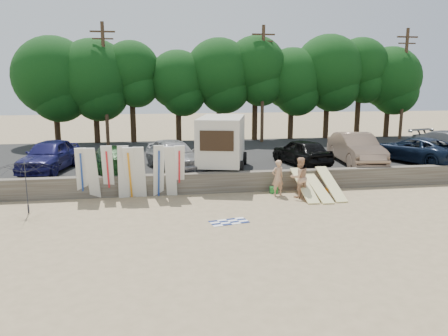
{
  "coord_description": "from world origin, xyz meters",
  "views": [
    {
      "loc": [
        -6.53,
        -17.87,
        5.36
      ],
      "look_at": [
        -3.17,
        3.0,
        1.22
      ],
      "focal_mm": 35.0,
      "sensor_mm": 36.0,
      "label": 1
    }
  ],
  "objects": [
    {
      "name": "surfboard_upright_0",
      "position": [
        -9.87,
        2.56,
        1.25
      ],
      "size": [
        0.61,
        0.89,
        2.5
      ],
      "primitive_type": "cube",
      "rotation": [
        0.3,
        0.0,
        0.14
      ],
      "color": "silver",
      "rests_on": "ground"
    },
    {
      "name": "beach_umbrella",
      "position": [
        -11.79,
        0.8,
        1.13
      ],
      "size": [
        3.29,
        3.31,
        2.25
      ],
      "primitive_type": "imported",
      "rotation": [
        0.0,
        0.0,
        2.7
      ],
      "color": "#22232A",
      "rests_on": "ground"
    },
    {
      "name": "car_1",
      "position": [
        -8.75,
        5.44,
        1.42
      ],
      "size": [
        2.99,
        5.24,
        1.43
      ],
      "primitive_type": "imported",
      "rotation": [
        0.0,
        0.0,
        3.35
      ],
      "color": "black",
      "rests_on": "parking_lot"
    },
    {
      "name": "surfboard_upright_1",
      "position": [
        -9.38,
        2.43,
        1.25
      ],
      "size": [
        0.58,
        0.86,
        2.5
      ],
      "primitive_type": "cube",
      "rotation": [
        0.3,
        0.0,
        -0.11
      ],
      "color": "silver",
      "rests_on": "ground"
    },
    {
      "name": "seawall",
      "position": [
        0.0,
        3.0,
        0.5
      ],
      "size": [
        44.0,
        0.5,
        1.0
      ],
      "primitive_type": "cube",
      "color": "#6B6356",
      "rests_on": "ground"
    },
    {
      "name": "parking_lot",
      "position": [
        0.0,
        10.5,
        0.35
      ],
      "size": [
        44.0,
        14.5,
        0.7
      ],
      "primitive_type": "cube",
      "color": "#282828",
      "rests_on": "ground"
    },
    {
      "name": "surfboard_upright_5",
      "position": [
        -7.24,
        2.36,
        1.26
      ],
      "size": [
        0.57,
        0.83,
        2.51
      ],
      "primitive_type": "cube",
      "rotation": [
        0.29,
        0.0,
        -0.09
      ],
      "color": "silver",
      "rests_on": "ground"
    },
    {
      "name": "surfboard_upright_7",
      "position": [
        -5.4,
        2.62,
        1.25
      ],
      "size": [
        0.5,
        0.83,
        2.5
      ],
      "primitive_type": "cube",
      "rotation": [
        0.3,
        0.0,
        0.0
      ],
      "color": "silver",
      "rests_on": "ground"
    },
    {
      "name": "car_4",
      "position": [
        5.08,
        5.74,
        1.59
      ],
      "size": [
        2.41,
        5.54,
        1.77
      ],
      "primitive_type": "imported",
      "rotation": [
        0.0,
        0.0,
        -0.1
      ],
      "color": "#876B56",
      "rests_on": "parking_lot"
    },
    {
      "name": "beachgoer_a",
      "position": [
        -0.72,
        1.95,
        0.87
      ],
      "size": [
        0.72,
        0.57,
        1.74
      ],
      "primitive_type": "imported",
      "rotation": [
        0.0,
        0.0,
        3.4
      ],
      "color": "tan",
      "rests_on": "ground"
    },
    {
      "name": "car_5",
      "position": [
        8.8,
        5.64,
        1.45
      ],
      "size": [
        4.26,
        5.94,
        1.5
      ],
      "primitive_type": "imported",
      "rotation": [
        0.0,
        0.0,
        3.51
      ],
      "color": "black",
      "rests_on": "parking_lot"
    },
    {
      "name": "car_2",
      "position": [
        -5.52,
        5.65,
        1.53
      ],
      "size": [
        3.4,
        5.27,
        1.67
      ],
      "primitive_type": "imported",
      "rotation": [
        0.0,
        0.0,
        0.32
      ],
      "color": "#96959A",
      "rests_on": "parking_lot"
    },
    {
      "name": "car_0",
      "position": [
        -12.1,
        6.36,
        1.54
      ],
      "size": [
        2.89,
        5.22,
        1.68
      ],
      "primitive_type": "imported",
      "rotation": [
        0.0,
        0.0,
        -0.19
      ],
      "color": "#171752",
      "rests_on": "parking_lot"
    },
    {
      "name": "ground",
      "position": [
        0.0,
        0.0,
        0.0
      ],
      "size": [
        120.0,
        120.0,
        0.0
      ],
      "primitive_type": "plane",
      "color": "tan",
      "rests_on": "ground"
    },
    {
      "name": "surfboard_upright_2",
      "position": [
        -8.7,
        2.64,
        1.27
      ],
      "size": [
        0.51,
        0.65,
        2.55
      ],
      "primitive_type": "cube",
      "rotation": [
        0.22,
        0.0,
        -0.02
      ],
      "color": "silver",
      "rests_on": "ground"
    },
    {
      "name": "box_trailer",
      "position": [
        -2.92,
        5.38,
        2.3
      ],
      "size": [
        3.43,
        4.91,
        2.86
      ],
      "rotation": [
        0.0,
        0.0,
        -0.26
      ],
      "color": "beige",
      "rests_on": "parking_lot"
    },
    {
      "name": "gear_bag",
      "position": [
        1.74,
        2.07,
        0.11
      ],
      "size": [
        0.32,
        0.27,
        0.22
      ],
      "primitive_type": "cube",
      "rotation": [
        0.0,
        0.0,
        0.08
      ],
      "color": "orange",
      "rests_on": "ground"
    },
    {
      "name": "beachgoer_b",
      "position": [
        0.2,
        1.44,
        0.96
      ],
      "size": [
        1.07,
        0.9,
        1.93
      ],
      "primitive_type": "imported",
      "rotation": [
        0.0,
        0.0,
        3.35
      ],
      "color": "tan",
      "rests_on": "ground"
    },
    {
      "name": "surfboard_upright_3",
      "position": [
        -7.99,
        2.42,
        1.28
      ],
      "size": [
        0.57,
        0.64,
        2.56
      ],
      "primitive_type": "cube",
      "rotation": [
        0.2,
        0.0,
        0.13
      ],
      "color": "silver",
      "rests_on": "ground"
    },
    {
      "name": "surfboard_upright_4",
      "position": [
        -7.7,
        2.39,
        1.25
      ],
      "size": [
        0.57,
        0.88,
        2.5
      ],
      "primitive_type": "cube",
      "rotation": [
        0.31,
        0.0,
        -0.09
      ],
      "color": "silver",
      "rests_on": "ground"
    },
    {
      "name": "beach_towel",
      "position": [
        -3.73,
        -1.76,
        0.01
      ],
      "size": [
        1.77,
        1.77,
        0.0
      ],
      "primitive_type": "plane",
      "rotation": [
        0.0,
        0.0,
        0.21
      ],
      "color": "white",
      "rests_on": "ground"
    },
    {
      "name": "treeline",
      "position": [
        -0.81,
        17.58,
        6.05
      ],
      "size": [
        33.19,
        6.06,
        8.63
      ],
      "color": "#382616",
      "rests_on": "parking_lot"
    },
    {
      "name": "surfboard_low_1",
      "position": [
        1.12,
        1.43,
        0.45
      ],
      "size": [
        0.56,
        2.9,
        0.9
      ],
      "primitive_type": "cube",
      "rotation": [
        0.28,
        0.0,
        0.0
      ],
      "color": "#F0E497",
      "rests_on": "ground"
    },
    {
      "name": "utility_poles",
      "position": [
        2.0,
        16.0,
        5.43
      ],
      "size": [
        25.8,
        0.26,
        9.0
      ],
      "color": "#473321",
      "rests_on": "parking_lot"
    },
    {
      "name": "surfboard_low_0",
      "position": [
        0.47,
        1.5,
        0.57
      ],
      "size": [
        0.56,
        2.83,
        1.14
      ],
      "primitive_type": "cube",
      "rotation": [
        0.37,
        0.0,
        0.0
      ],
      "color": "#F0E497",
      "rests_on": "ground"
    },
    {
      "name": "surfboard_upright_6",
      "position": [
        -6.37,
        2.5,
        1.27
      ],
      "size": [
        0.59,
        0.73,
        2.54
      ],
      "primitive_type": "cube",
      "rotation": [
        0.24,
        0.0,
        0.14
      ],
      "color": "silver",
      "rests_on": "ground"
    },
    {
      "name": "car_3",
      "position": [
        1.84,
        5.96,
        1.46
      ],
      "size": [
        2.72,
        4.74,
        1.52
      ],
      "primitive_type": "imported",
      "rotation": [
        0.0,
        0.0,
        3.36
      ],
      "color": "black",
      "rests_on": "parking_lot"
    },
    {
      "name": "surfboard_low_2",
      "position": [
        1.81,
        1.53,
        0.58
      ],
      "size": [
        0.56,
        2.82,
        1.16
      ],
      "primitive_type": "cube",
      "rotation": [
        0.37,
        0.0,
        0.0
      ],
      "color": "#F0E497",
      "rests_on": "ground"
    },
    {
      "name": "cooler",
      "position": [
        -0.77,
        2.4,
        0.16
      ],
      "size": [
        0.41,
        0.34,
        0.32
      ],
      "primitive_type": "cube",
      "rotation": [
        0.0,
        0.0,
        -0.11
      ],
      "color": "green",
      "rests_on": "ground"
    },
    {
      "name": "surfboard_upright_8",
      "position": [
        -5.81,
        2.36,
        1.25
      ],
      "size": [
        0.62,
        0.91,
        2.5
      ],
      "primitive_type": "cube",
      "rotation": [
        0.31,
        0.0,
        -0.16
      ],
      "color": "silver",
      "rests_on": "ground"
    }
  ]
}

